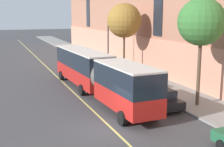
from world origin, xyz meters
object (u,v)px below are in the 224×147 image
city_bus (96,72)px  street_tree_far_uptown (124,21)px  parked_car_green_2 (119,77)px  parked_car_black_0 (160,98)px  parked_car_red_3 (93,64)px  street_lamp (109,38)px  street_tree_mid_block (201,22)px

city_bus → street_tree_far_uptown: 11.59m
parked_car_green_2 → street_tree_far_uptown: 8.42m
parked_car_black_0 → parked_car_red_3: bearing=89.6°
city_bus → street_lamp: (5.24, 10.80, 2.10)m
city_bus → street_tree_mid_block: (6.41, -6.23, 4.51)m
parked_car_black_0 → parked_car_red_3: size_ratio=0.96×
parked_car_green_2 → parked_car_red_3: (0.07, 9.05, 0.00)m
parked_car_black_0 → street_lamp: size_ratio=0.67×
parked_car_red_3 → street_tree_mid_block: 19.55m
city_bus → parked_car_red_3: bearing=73.7°
street_lamp → city_bus: bearing=-115.9°
street_tree_far_uptown → city_bus: bearing=-126.6°
parked_car_black_0 → street_lamp: bearing=83.8°
city_bus → street_tree_far_uptown: street_tree_far_uptown is taller
parked_car_red_3 → street_lamp: (1.66, -1.40, 3.47)m
street_lamp → parked_car_green_2: bearing=-102.8°
parked_car_black_0 → parked_car_red_3: same height
parked_car_red_3 → parked_car_black_0: bearing=-90.4°
street_tree_mid_block → city_bus: bearing=135.8°
parked_car_red_3 → parked_car_green_2: bearing=-90.4°
parked_car_black_0 → parked_car_green_2: size_ratio=0.99×
parked_car_red_3 → street_tree_mid_block: size_ratio=0.55×
city_bus → parked_car_red_3: 12.78m
city_bus → parked_car_black_0: bearing=-57.7°
city_bus → parked_car_black_0: size_ratio=4.27×
street_lamp → street_tree_mid_block: bearing=-86.1°
parked_car_black_0 → parked_car_green_2: 8.64m
city_bus → street_lamp: street_lamp is taller
parked_car_black_0 → street_tree_far_uptown: bearing=78.2°
street_tree_far_uptown → street_lamp: bearing=118.5°
parked_car_red_3 → street_lamp: bearing=-40.1°
parked_car_red_3 → street_tree_far_uptown: 7.29m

